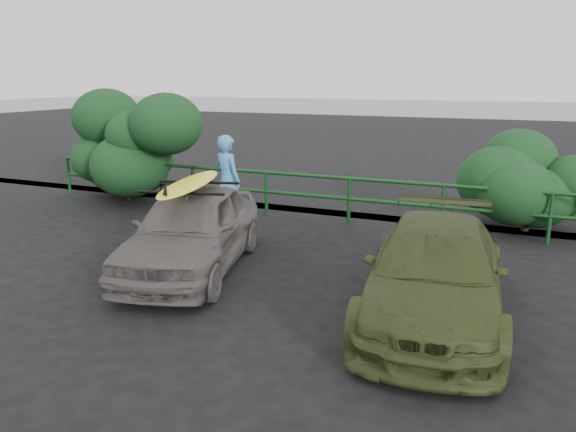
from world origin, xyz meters
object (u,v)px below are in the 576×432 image
object	(u,v)px
man	(228,181)
olive_vehicle	(435,272)
guardrail	(306,196)
surfboard	(190,184)
sedan	(192,230)

from	to	relation	value
man	olive_vehicle	bearing A→B (deg)	170.00
guardrail	surfboard	distance (m)	4.09
surfboard	sedan	bearing A→B (deg)	0.00
man	surfboard	bearing A→B (deg)	130.47
guardrail	sedan	distance (m)	3.98
olive_vehicle	surfboard	xyz separation A→B (m)	(-3.99, 0.35, 0.83)
guardrail	man	world-z (taller)	man
sedan	olive_vehicle	size ratio (longest dim) A/B	0.93
man	sedan	bearing A→B (deg)	130.47
olive_vehicle	guardrail	bearing A→B (deg)	123.32
guardrail	surfboard	size ratio (longest dim) A/B	5.41
sedan	surfboard	world-z (taller)	surfboard
sedan	man	size ratio (longest dim) A/B	2.06
olive_vehicle	surfboard	bearing A→B (deg)	168.94
guardrail	olive_vehicle	xyz separation A→B (m)	(3.53, -4.30, 0.11)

